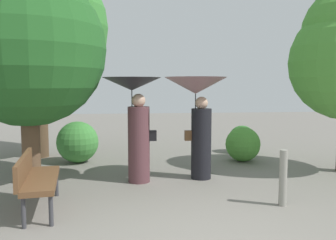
{
  "coord_description": "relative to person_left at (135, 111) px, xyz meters",
  "views": [
    {
      "loc": [
        -0.85,
        -3.67,
        1.86
      ],
      "look_at": [
        0.0,
        3.64,
        1.14
      ],
      "focal_mm": 38.42,
      "sensor_mm": 36.0,
      "label": 1
    }
  ],
  "objects": [
    {
      "name": "bush_behind_bench",
      "position": [
        2.65,
        1.58,
        -0.94
      ],
      "size": [
        0.85,
        0.85,
        0.85
      ],
      "primitive_type": "sphere",
      "color": "#4C9338",
      "rests_on": "ground"
    },
    {
      "name": "bush_path_right",
      "position": [
        3.01,
        2.71,
        -0.99
      ],
      "size": [
        0.75,
        0.75,
        0.75
      ],
      "primitive_type": "sphere",
      "color": "#2D6B28",
      "rests_on": "ground"
    },
    {
      "name": "path_marker_post",
      "position": [
        2.22,
        -1.65,
        -0.93
      ],
      "size": [
        0.12,
        0.12,
        0.87
      ],
      "primitive_type": "cylinder",
      "color": "gray",
      "rests_on": "ground"
    },
    {
      "name": "person_right",
      "position": [
        1.22,
        0.12,
        0.13
      ],
      "size": [
        1.23,
        1.23,
        2.02
      ],
      "rotation": [
        0.0,
        0.0,
        1.48
      ],
      "color": "black",
      "rests_on": "ground"
    },
    {
      "name": "bush_path_left",
      "position": [
        -1.34,
        1.9,
        -0.87
      ],
      "size": [
        0.99,
        0.99,
        0.99
      ],
      "primitive_type": "sphere",
      "color": "#428C3D",
      "rests_on": "ground"
    },
    {
      "name": "tree_near_left",
      "position": [
        -1.97,
        0.16,
        1.38
      ],
      "size": [
        2.89,
        2.89,
        4.36
      ],
      "color": "brown",
      "rests_on": "ground"
    },
    {
      "name": "park_bench",
      "position": [
        -1.51,
        -1.44,
        -0.85
      ],
      "size": [
        0.68,
        1.55,
        0.83
      ],
      "rotation": [
        0.0,
        0.0,
        1.7
      ],
      "color": "#38383D",
      "rests_on": "ground"
    },
    {
      "name": "tree_mid_left",
      "position": [
        -2.41,
        2.7,
        2.24
      ],
      "size": [
        3.6,
        3.6,
        5.65
      ],
      "color": "brown",
      "rests_on": "ground"
    },
    {
      "name": "person_left",
      "position": [
        0.0,
        0.0,
        0.0
      ],
      "size": [
        1.11,
        1.11,
        2.01
      ],
      "rotation": [
        0.0,
        0.0,
        1.48
      ],
      "color": "#563338",
      "rests_on": "ground"
    }
  ]
}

